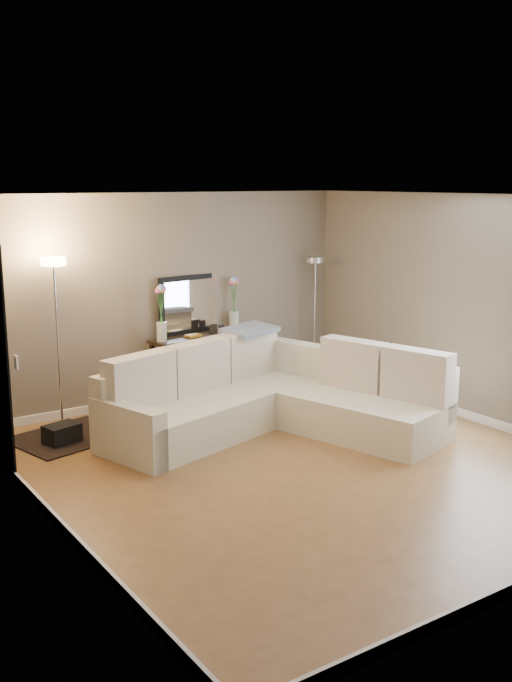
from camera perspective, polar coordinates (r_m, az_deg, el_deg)
floor at (r=7.61m, az=3.41°, el=-9.21°), size 5.00×5.50×0.01m
ceiling at (r=7.10m, az=3.68°, el=10.83°), size 5.00×5.50×0.01m
wall_back at (r=9.55m, az=-6.61°, el=3.21°), size 5.00×0.02×2.60m
wall_left at (r=6.08m, az=-15.58°, el=-2.22°), size 0.02×5.50×2.60m
wall_right at (r=8.97m, az=16.38°, el=2.24°), size 0.02×5.50×2.60m
baseboard_back at (r=9.79m, az=-6.36°, el=-4.05°), size 5.00×0.03×0.10m
baseboard_left at (r=6.50m, az=-14.73°, el=-12.93°), size 0.03×5.50×0.10m
baseboard_right at (r=9.24m, az=15.82°, el=-5.44°), size 0.03×5.50×0.10m
switch_plate at (r=6.91m, az=-17.56°, el=-1.52°), size 0.02×0.08×0.12m
sectional_sofa at (r=8.47m, az=0.84°, el=-4.33°), size 3.41×2.84×0.98m
throw_blanket at (r=9.12m, az=-0.46°, el=0.84°), size 0.80×0.61×0.09m
console_table at (r=9.63m, az=-4.63°, el=-1.72°), size 1.38×0.53×0.83m
leaning_mirror at (r=9.67m, az=-4.92°, el=2.76°), size 0.95×0.16×0.75m
table_decor at (r=9.56m, az=-4.15°, el=0.55°), size 0.58×0.15×0.13m
flower_vase_left at (r=9.22m, az=-7.12°, el=1.74°), size 0.16×0.14×0.71m
flower_vase_right at (r=9.90m, az=-1.66°, el=2.53°), size 0.16×0.14×0.71m
floor_lamp_lit at (r=8.63m, az=-14.79°, el=2.33°), size 0.33×0.33×1.92m
floor_lamp_unlit at (r=10.47m, az=4.44°, el=3.56°), size 0.29×0.29×1.72m
charcoal_rug at (r=8.60m, az=-13.55°, el=-6.91°), size 1.44×1.21×0.02m
black_bag at (r=8.38m, az=-14.36°, el=-6.84°), size 0.40×0.33×0.23m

